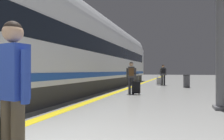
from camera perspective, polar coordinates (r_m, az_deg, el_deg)
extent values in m
cube|color=yellow|center=(12.13, 2.29, -5.81)|extent=(0.36, 80.00, 0.01)
cube|color=slate|center=(12.22, 0.83, -5.77)|extent=(0.60, 80.00, 0.01)
cube|color=#38383D|center=(11.03, -11.18, -4.56)|extent=(2.67, 27.74, 0.70)
cube|color=silver|center=(11.04, -11.18, 4.79)|extent=(2.90, 28.89, 2.90)
cylinder|color=silver|center=(11.25, -11.17, 11.92)|extent=(2.84, 28.31, 2.84)
cube|color=black|center=(11.07, -11.17, 6.60)|extent=(2.93, 27.16, 0.80)
cube|color=#1E4CB2|center=(11.00, -11.18, -1.19)|extent=(2.94, 28.31, 0.24)
cube|color=gray|center=(15.53, -8.09, 2.43)|extent=(0.02, 0.90, 2.00)
cylinder|color=brown|center=(2.60, -24.71, -17.11)|extent=(0.14, 0.14, 0.87)
cylinder|color=brown|center=(2.75, -27.06, -16.18)|extent=(0.14, 0.14, 0.87)
cube|color=blue|center=(2.57, -25.90, -0.47)|extent=(0.39, 0.27, 0.62)
cylinder|color=blue|center=(2.38, -22.99, -1.75)|extent=(0.09, 0.09, 0.58)
cylinder|color=blue|center=(2.75, -28.75, -1.52)|extent=(0.09, 0.09, 0.58)
sphere|color=tan|center=(2.60, -25.88, 9.37)|extent=(0.23, 0.23, 0.23)
sphere|color=black|center=(2.61, -25.88, 9.94)|extent=(0.21, 0.21, 0.21)
cylinder|color=gray|center=(2.79, -28.61, -7.52)|extent=(0.02, 0.02, 0.38)
cylinder|color=#383842|center=(10.68, 4.93, -4.40)|extent=(0.14, 0.14, 0.82)
cylinder|color=#383842|center=(10.68, 5.87, -4.40)|extent=(0.14, 0.14, 0.82)
cube|color=#4C4C51|center=(10.65, 5.39, -0.65)|extent=(0.37, 0.26, 0.58)
cylinder|color=#4C4C51|center=(10.66, 4.25, -0.91)|extent=(0.09, 0.09, 0.54)
cylinder|color=#4C4C51|center=(10.66, 6.54, -0.91)|extent=(0.09, 0.09, 0.54)
sphere|color=tan|center=(10.65, 5.39, 1.60)|extent=(0.21, 0.21, 0.21)
sphere|color=black|center=(10.65, 5.39, 1.73)|extent=(0.20, 0.20, 0.20)
cube|color=brown|center=(10.50, 5.40, -0.55)|extent=(0.28, 0.19, 0.39)
cube|color=black|center=(10.35, 6.80, -4.83)|extent=(0.38, 0.23, 0.59)
cube|color=black|center=(10.47, 6.92, -5.18)|extent=(0.31, 0.02, 0.33)
cylinder|color=black|center=(10.34, 5.95, -6.64)|extent=(0.02, 0.06, 0.06)
cylinder|color=black|center=(10.29, 7.52, -6.67)|extent=(0.02, 0.06, 0.06)
cylinder|color=gray|center=(10.28, 6.17, -2.15)|extent=(0.02, 0.02, 0.38)
cylinder|color=gray|center=(10.25, 7.32, -2.15)|extent=(0.02, 0.02, 0.38)
cube|color=black|center=(10.26, 6.74, -1.09)|extent=(0.22, 0.03, 0.02)
cylinder|color=black|center=(17.26, 13.77, -2.75)|extent=(0.14, 0.14, 0.84)
cylinder|color=black|center=(17.28, 14.37, -2.74)|extent=(0.14, 0.14, 0.84)
cube|color=#4C4C51|center=(17.25, 14.07, -0.36)|extent=(0.37, 0.25, 0.60)
cylinder|color=#4C4C51|center=(17.24, 13.34, -0.52)|extent=(0.09, 0.09, 0.56)
cylinder|color=#4C4C51|center=(17.28, 14.79, -0.52)|extent=(0.09, 0.09, 0.56)
sphere|color=#A37556|center=(17.25, 14.07, 1.07)|extent=(0.22, 0.22, 0.22)
sphere|color=black|center=(17.25, 14.07, 1.15)|extent=(0.20, 0.20, 0.20)
cube|color=black|center=(17.10, 14.12, -0.29)|extent=(0.28, 0.18, 0.40)
cube|color=#9E9EA3|center=(17.12, 12.96, -3.03)|extent=(0.40, 0.26, 0.56)
cube|color=#9E9EA3|center=(17.24, 12.95, -3.24)|extent=(0.31, 0.05, 0.31)
cylinder|color=black|center=(17.07, 12.49, -4.08)|extent=(0.03, 0.06, 0.06)
cylinder|color=black|center=(17.08, 13.44, -4.08)|extent=(0.03, 0.06, 0.06)
cylinder|color=gray|center=(17.05, 12.61, -1.46)|extent=(0.02, 0.02, 0.38)
cylinder|color=gray|center=(17.05, 13.31, -1.46)|extent=(0.02, 0.02, 0.38)
cube|color=black|center=(17.04, 12.96, -0.82)|extent=(0.22, 0.05, 0.02)
cylinder|color=slate|center=(7.18, 28.64, 4.68)|extent=(0.44, 0.44, 3.60)
cube|color=slate|center=(7.25, 28.67, -9.24)|extent=(0.56, 0.56, 0.10)
cylinder|color=#4C4C51|center=(15.43, 20.07, -3.03)|extent=(0.44, 0.44, 0.85)
cylinder|color=#262628|center=(15.41, 20.07, -1.34)|extent=(0.46, 0.46, 0.06)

